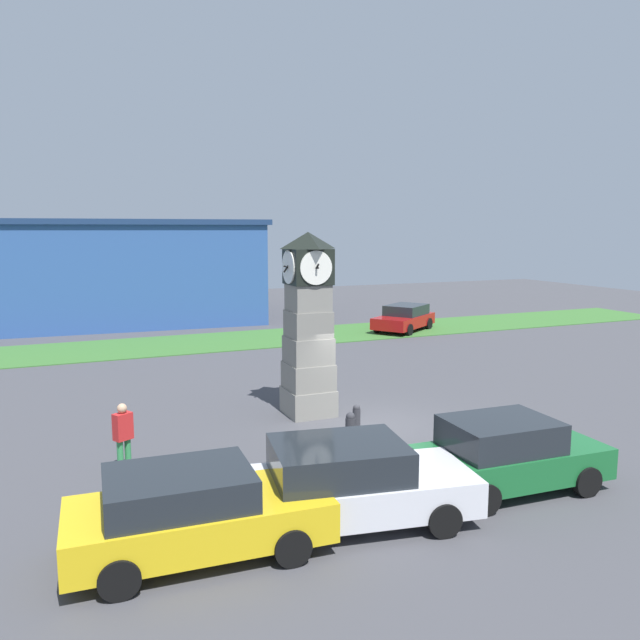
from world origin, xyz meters
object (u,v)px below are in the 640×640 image
(bollard_far_row, at_px, (356,421))
(car_far_lot, at_px, (404,318))
(bollard_mid_row, at_px, (350,435))
(clock_tower, at_px, (308,328))
(car_navy_sedan, at_px, (194,512))
(car_by_building, at_px, (508,454))
(pedestrian_near_bench, at_px, (123,434))
(bollard_near_tower, at_px, (335,456))
(car_near_tower, at_px, (350,482))

(bollard_far_row, distance_m, car_far_lot, 17.89)
(bollard_mid_row, bearing_deg, clock_tower, 83.49)
(clock_tower, xyz_separation_m, bollard_mid_row, (-0.43, -3.78, -2.01))
(clock_tower, bearing_deg, car_navy_sedan, -125.24)
(bollard_far_row, xyz_separation_m, car_by_building, (1.46, -4.25, 0.33))
(bollard_mid_row, height_order, car_navy_sedan, car_navy_sedan)
(car_far_lot, bearing_deg, pedestrian_near_bench, -137.14)
(bollard_near_tower, relative_size, bollard_far_row, 1.12)
(bollard_far_row, height_order, car_far_lot, car_far_lot)
(car_near_tower, bearing_deg, car_by_building, 1.03)
(bollard_near_tower, relative_size, car_navy_sedan, 0.22)
(car_navy_sedan, height_order, car_near_tower, car_near_tower)
(car_far_lot, bearing_deg, car_near_tower, -123.12)
(bollard_far_row, bearing_deg, car_near_tower, -117.65)
(clock_tower, relative_size, car_navy_sedan, 1.21)
(clock_tower, bearing_deg, pedestrian_near_bench, -154.20)
(car_navy_sedan, bearing_deg, bollard_near_tower, 30.47)
(bollard_near_tower, xyz_separation_m, pedestrian_near_bench, (-4.28, 2.05, 0.43))
(bollard_mid_row, relative_size, car_navy_sedan, 0.26)
(bollard_far_row, xyz_separation_m, car_far_lot, (10.16, 14.72, 0.27))
(bollard_far_row, distance_m, pedestrian_near_bench, 5.96)
(bollard_far_row, xyz_separation_m, car_near_tower, (-2.26, -4.32, 0.34))
(clock_tower, bearing_deg, car_by_building, -74.73)
(clock_tower, relative_size, bollard_mid_row, 4.72)
(bollard_near_tower, height_order, bollard_far_row, bollard_near_tower)
(bollard_near_tower, bearing_deg, car_navy_sedan, -149.53)
(bollard_mid_row, distance_m, car_navy_sedan, 5.35)
(clock_tower, distance_m, car_by_building, 7.20)
(bollard_mid_row, bearing_deg, car_by_building, -52.40)
(bollard_near_tower, distance_m, pedestrian_near_bench, 4.77)
(car_far_lot, relative_size, pedestrian_near_bench, 2.74)
(car_navy_sedan, bearing_deg, car_near_tower, 0.66)
(pedestrian_near_bench, bearing_deg, car_navy_sedan, -79.92)
(car_far_lot, bearing_deg, bollard_far_row, -124.61)
(car_near_tower, relative_size, pedestrian_near_bench, 2.85)
(clock_tower, relative_size, car_far_lot, 1.20)
(bollard_near_tower, xyz_separation_m, car_by_building, (3.12, -1.98, 0.28))
(bollard_near_tower, distance_m, car_by_building, 3.70)
(car_navy_sedan, bearing_deg, car_by_building, 0.87)
(car_navy_sedan, relative_size, pedestrian_near_bench, 2.71)
(bollard_mid_row, xyz_separation_m, car_near_tower, (-1.45, -3.01, 0.22))
(bollard_far_row, relative_size, car_near_tower, 0.19)
(bollard_near_tower, height_order, car_navy_sedan, car_navy_sedan)
(bollard_mid_row, height_order, car_far_lot, car_far_lot)
(bollard_far_row, height_order, car_near_tower, car_near_tower)
(clock_tower, distance_m, bollard_far_row, 3.29)
(bollard_near_tower, relative_size, pedestrian_near_bench, 0.61)
(bollard_mid_row, height_order, bollard_far_row, bollard_mid_row)
(bollard_near_tower, distance_m, bollard_mid_row, 1.28)
(bollard_mid_row, height_order, car_by_building, car_by_building)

